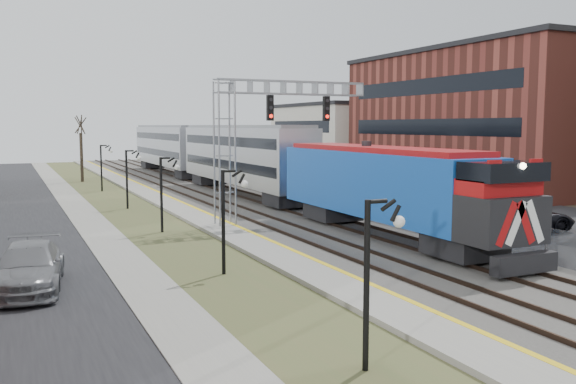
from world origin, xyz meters
TOP-DOWN VIEW (x-y plane):
  - street_west at (-11.50, 35.00)m, footprint 7.00×120.00m
  - sidewalk at (-7.00, 35.00)m, footprint 2.00×120.00m
  - grass_median at (-4.00, 35.00)m, footprint 4.00×120.00m
  - platform at (-1.00, 35.00)m, footprint 2.00×120.00m
  - ballast_bed at (4.00, 35.00)m, footprint 8.00×120.00m
  - parking_lot at (16.00, 35.00)m, footprint 16.00×120.00m
  - platform_edge at (-0.12, 35.00)m, footprint 0.24×120.00m
  - track_near at (2.00, 35.00)m, footprint 1.58×120.00m
  - track_far at (5.50, 35.00)m, footprint 1.58×120.00m
  - train at (5.50, 45.39)m, footprint 3.00×63.05m
  - signal_gantry at (1.22, 27.99)m, footprint 9.00×1.07m
  - lampposts at (-4.00, 18.29)m, footprint 0.14×62.14m
  - fence at (8.20, 35.00)m, footprint 0.04×120.00m
  - buildings_east at (30.00, 31.18)m, footprint 16.00×76.00m
  - car_lot_c at (13.56, 20.42)m, footprint 5.84×3.74m
  - car_lot_d at (10.74, 21.59)m, footprint 5.03×2.58m
  - car_lot_e at (13.40, 35.36)m, footprint 4.11×2.99m
  - car_lot_f at (11.26, 33.75)m, footprint 4.07×2.11m
  - car_street_b at (-10.74, 18.86)m, footprint 2.82×5.58m
  - car_lot_g at (11.01, 45.37)m, footprint 4.14×2.35m

SIDE VIEW (x-z plane):
  - street_west at x=-11.50m, z-range 0.00..0.04m
  - parking_lot at x=16.00m, z-range 0.00..0.04m
  - grass_median at x=-4.00m, z-range 0.00..0.06m
  - sidewalk at x=-7.00m, z-range 0.00..0.08m
  - ballast_bed at x=4.00m, z-range 0.00..0.20m
  - platform at x=-1.00m, z-range 0.00..0.24m
  - platform_edge at x=-0.12m, z-range 0.24..0.25m
  - track_near at x=2.00m, z-range 0.20..0.35m
  - track_far at x=5.50m, z-range 0.20..0.35m
  - car_lot_f at x=11.26m, z-range 0.00..1.28m
  - car_lot_e at x=13.40m, z-range 0.00..1.30m
  - car_lot_g at x=11.01m, z-range 0.00..1.33m
  - car_lot_d at x=10.74m, z-range 0.00..1.40m
  - car_lot_c at x=13.56m, z-range 0.00..1.50m
  - car_street_b at x=-10.74m, z-range 0.00..1.55m
  - fence at x=8.20m, z-range 0.00..1.60m
  - lampposts at x=-4.00m, z-range 0.00..4.00m
  - train at x=5.50m, z-range 0.22..5.55m
  - signal_gantry at x=1.22m, z-range 1.51..9.66m
  - buildings_east at x=30.00m, z-range -1.19..13.81m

